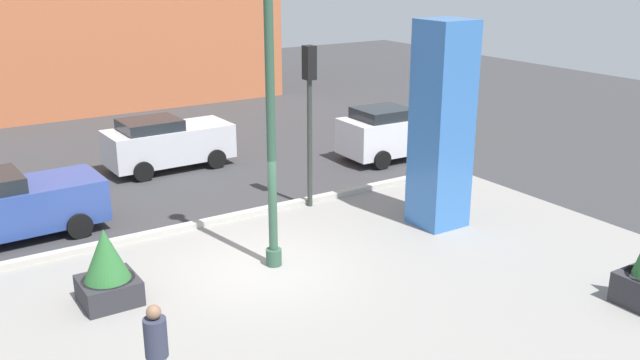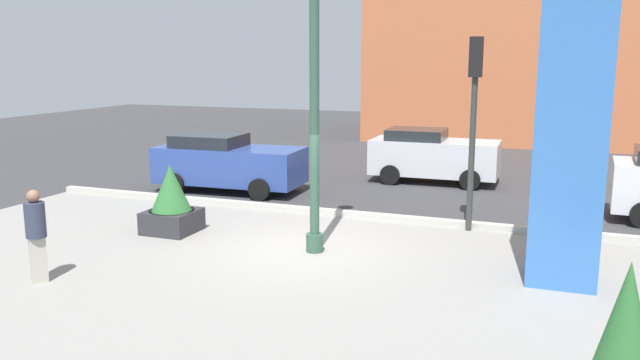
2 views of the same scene
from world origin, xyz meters
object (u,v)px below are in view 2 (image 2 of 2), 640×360
object	(u,v)px
lamp_post	(314,75)
car_curb_east	(227,163)
traffic_light_corner	(474,102)
car_far_lane	(433,155)
potted_plant_curbside	(171,202)
art_pillar_blue	(571,138)
pedestrian_by_curb	(36,231)

from	to	relation	value
lamp_post	car_curb_east	xyz separation A→B (m)	(-4.78, 4.94, -2.81)
traffic_light_corner	car_curb_east	xyz separation A→B (m)	(-7.57, 2.04, -2.16)
traffic_light_corner	car_far_lane	xyz separation A→B (m)	(-2.00, 5.67, -2.15)
car_far_lane	car_curb_east	xyz separation A→B (m)	(-5.57, -3.63, -0.01)
lamp_post	traffic_light_corner	size ratio (longest dim) A/B	1.68
potted_plant_curbside	car_far_lane	distance (m)	9.44
art_pillar_blue	car_far_lane	world-z (taller)	art_pillar_blue
art_pillar_blue	pedestrian_by_curb	xyz separation A→B (m)	(-8.91, -3.45, -1.69)
art_pillar_blue	traffic_light_corner	world-z (taller)	art_pillar_blue
car_far_lane	car_curb_east	world-z (taller)	car_far_lane
lamp_post	potted_plant_curbside	size ratio (longest dim) A/B	4.70
traffic_light_corner	pedestrian_by_curb	distance (m)	9.59
potted_plant_curbside	art_pillar_blue	bearing A→B (deg)	-2.19
lamp_post	car_far_lane	xyz separation A→B (m)	(0.79, 8.57, -2.81)
pedestrian_by_curb	car_curb_east	bearing A→B (deg)	95.10
car_curb_east	pedestrian_by_curb	bearing A→B (deg)	-84.90
pedestrian_by_curb	traffic_light_corner	bearing A→B (deg)	43.29
lamp_post	car_far_lane	world-z (taller)	lamp_post
pedestrian_by_curb	potted_plant_curbside	bearing A→B (deg)	84.92
car_far_lane	car_curb_east	distance (m)	6.65
lamp_post	traffic_light_corner	distance (m)	4.08
traffic_light_corner	car_curb_east	bearing A→B (deg)	164.93
traffic_light_corner	pedestrian_by_curb	bearing A→B (deg)	-136.71
lamp_post	traffic_light_corner	bearing A→B (deg)	46.12
art_pillar_blue	potted_plant_curbside	distance (m)	8.79
art_pillar_blue	traffic_light_corner	xyz separation A→B (m)	(-2.09, 2.97, 0.39)
potted_plant_curbside	car_far_lane	bearing A→B (deg)	61.66
pedestrian_by_curb	car_far_lane	bearing A→B (deg)	68.28
lamp_post	pedestrian_by_curb	distance (m)	6.00
traffic_light_corner	car_far_lane	distance (m)	6.38
car_curb_east	art_pillar_blue	bearing A→B (deg)	-27.38
traffic_light_corner	art_pillar_blue	bearing A→B (deg)	-54.79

